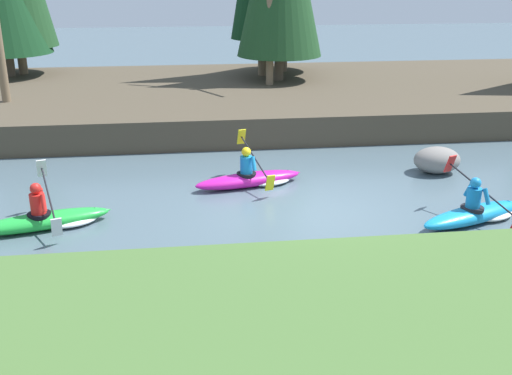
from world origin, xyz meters
TOP-DOWN VIEW (x-y plane):
  - ground_plane at (0.00, 0.00)m, footprint 90.00×90.00m
  - riverbank_near at (0.00, -5.98)m, footprint 44.00×6.68m
  - riverbank_far at (0.00, 10.32)m, footprint 44.00×10.68m
  - bare_tree_mid_upstream at (0.67, 10.45)m, footprint 3.36×3.31m
  - kayaker_lead at (3.43, -0.86)m, footprint 2.73×1.99m
  - kayaker_middle at (-1.02, 1.92)m, footprint 2.78×2.05m
  - kayaker_trailing at (-5.50, -0.08)m, footprint 2.76×2.03m
  - boulder_midstream at (3.88, 2.32)m, footprint 1.22×0.95m

SIDE VIEW (x-z plane):
  - ground_plane at x=0.00m, z-range 0.00..0.00m
  - kayaker_lead at x=3.43m, z-range -0.40..0.80m
  - kayaker_middle at x=-1.02m, z-range -0.40..0.80m
  - kayaker_trailing at x=-5.50m, z-range -0.40..0.80m
  - riverbank_near at x=0.00m, z-range 0.00..0.63m
  - boulder_midstream at x=3.88m, z-range 0.00..0.69m
  - riverbank_far at x=0.00m, z-range 0.00..0.92m
  - bare_tree_mid_upstream at x=0.67m, z-range 0.75..6.81m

